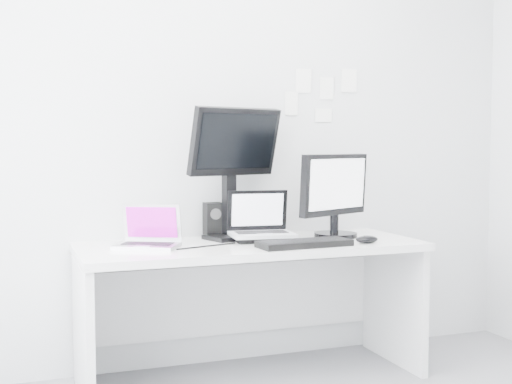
% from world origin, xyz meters
% --- Properties ---
extents(back_wall, '(3.60, 0.00, 3.60)m').
position_xyz_m(back_wall, '(0.00, 1.60, 1.35)').
color(back_wall, silver).
rests_on(back_wall, ground).
extents(desk, '(1.80, 0.70, 0.73)m').
position_xyz_m(desk, '(0.00, 1.25, 0.36)').
color(desk, white).
rests_on(desk, ground).
extents(macbook, '(0.38, 0.35, 0.23)m').
position_xyz_m(macbook, '(-0.55, 1.27, 0.84)').
color(macbook, '#AEAEB3').
rests_on(macbook, desk).
extents(speaker, '(0.10, 0.10, 0.19)m').
position_xyz_m(speaker, '(-0.13, 1.53, 0.83)').
color(speaker, black).
rests_on(speaker, desk).
extents(dell_laptop, '(0.36, 0.30, 0.28)m').
position_xyz_m(dell_laptop, '(0.08, 1.29, 0.87)').
color(dell_laptop, silver).
rests_on(dell_laptop, desk).
extents(rear_monitor, '(0.58, 0.35, 0.74)m').
position_xyz_m(rear_monitor, '(-0.04, 1.43, 1.10)').
color(rear_monitor, black).
rests_on(rear_monitor, desk).
extents(samsung_monitor, '(0.58, 0.44, 0.48)m').
position_xyz_m(samsung_monitor, '(0.52, 1.31, 0.97)').
color(samsung_monitor, black).
rests_on(samsung_monitor, desk).
extents(keyboard, '(0.49, 0.20, 0.03)m').
position_xyz_m(keyboard, '(0.21, 1.04, 0.75)').
color(keyboard, black).
rests_on(keyboard, desk).
extents(mouse, '(0.13, 0.08, 0.04)m').
position_xyz_m(mouse, '(0.57, 1.03, 0.75)').
color(mouse, black).
rests_on(mouse, desk).
extents(wall_note_0, '(0.10, 0.00, 0.14)m').
position_xyz_m(wall_note_0, '(0.45, 1.59, 1.62)').
color(wall_note_0, white).
rests_on(wall_note_0, back_wall).
extents(wall_note_1, '(0.09, 0.00, 0.13)m').
position_xyz_m(wall_note_1, '(0.60, 1.59, 1.58)').
color(wall_note_1, white).
rests_on(wall_note_1, back_wall).
extents(wall_note_2, '(0.10, 0.00, 0.14)m').
position_xyz_m(wall_note_2, '(0.75, 1.59, 1.63)').
color(wall_note_2, white).
rests_on(wall_note_2, back_wall).
extents(wall_note_3, '(0.11, 0.00, 0.08)m').
position_xyz_m(wall_note_3, '(0.58, 1.59, 1.42)').
color(wall_note_3, white).
rests_on(wall_note_3, back_wall).
extents(wall_note_4, '(0.08, 0.00, 0.14)m').
position_xyz_m(wall_note_4, '(0.37, 1.59, 1.49)').
color(wall_note_4, white).
rests_on(wall_note_4, back_wall).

